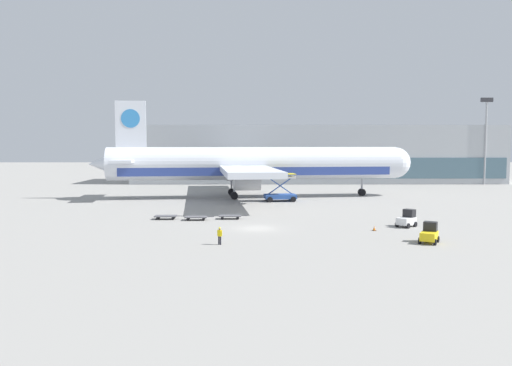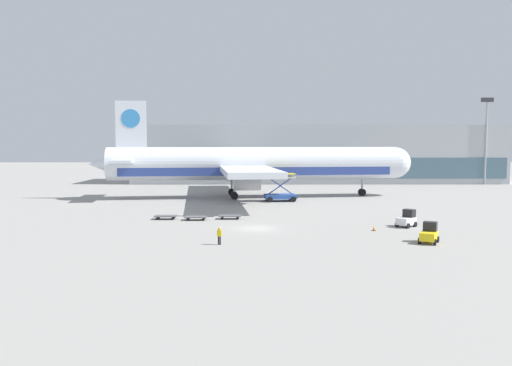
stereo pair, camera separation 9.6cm
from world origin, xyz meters
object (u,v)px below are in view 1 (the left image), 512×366
(baggage_tug_foreground, at_px, (429,234))
(baggage_dolly_second, at_px, (196,217))
(baggage_tug_mid, at_px, (407,219))
(scissor_lift_loader, at_px, (280,190))
(baggage_dolly_lead, at_px, (166,216))
(baggage_dolly_third, at_px, (230,216))
(traffic_cone_near, at_px, (374,228))
(airplane_main, at_px, (251,165))
(ground_crew_near, at_px, (220,234))
(light_mast, at_px, (486,134))

(baggage_tug_foreground, bearing_deg, baggage_dolly_second, 88.44)
(baggage_tug_mid, height_order, baggage_dolly_second, baggage_tug_mid)
(scissor_lift_loader, bearing_deg, baggage_tug_foreground, -76.79)
(baggage_dolly_lead, distance_m, baggage_dolly_third, 8.19)
(baggage_dolly_second, distance_m, traffic_cone_near, 22.04)
(traffic_cone_near, bearing_deg, baggage_dolly_lead, 160.96)
(baggage_dolly_second, bearing_deg, scissor_lift_loader, 59.15)
(baggage_tug_mid, relative_size, baggage_dolly_third, 0.74)
(airplane_main, xyz_separation_m, ground_crew_near, (-2.94, -42.28, -4.86))
(baggage_tug_foreground, height_order, baggage_dolly_lead, baggage_tug_foreground)
(scissor_lift_loader, xyz_separation_m, baggage_tug_foreground, (12.61, -35.17, -0.94))
(airplane_main, xyz_separation_m, baggage_tug_foreground, (17.43, -41.50, -4.96))
(baggage_tug_mid, relative_size, baggage_dolly_second, 0.74)
(baggage_dolly_lead, bearing_deg, light_mast, 38.15)
(baggage_tug_foreground, xyz_separation_m, baggage_dolly_second, (-24.36, 14.49, -0.49))
(airplane_main, bearing_deg, traffic_cone_near, -74.99)
(light_mast, distance_m, baggage_dolly_third, 79.68)
(airplane_main, bearing_deg, scissor_lift_loader, -59.24)
(baggage_tug_mid, xyz_separation_m, traffic_cone_near, (-4.44, -2.60, -0.61))
(baggage_tug_mid, distance_m, baggage_dolly_third, 21.70)
(airplane_main, height_order, ground_crew_near, airplane_main)
(baggage_dolly_second, bearing_deg, airplane_main, 74.36)
(traffic_cone_near, bearing_deg, scissor_lift_loader, 107.36)
(traffic_cone_near, bearing_deg, baggage_tug_foreground, -61.11)
(light_mast, height_order, baggage_dolly_lead, light_mast)
(light_mast, distance_m, scissor_lift_loader, 61.46)
(ground_crew_near, bearing_deg, baggage_dolly_second, -41.26)
(light_mast, distance_m, baggage_tug_mid, 71.17)
(traffic_cone_near, bearing_deg, ground_crew_near, -155.66)
(airplane_main, bearing_deg, light_mast, 20.30)
(baggage_tug_mid, xyz_separation_m, baggage_dolly_third, (-20.82, 6.09, -0.49))
(traffic_cone_near, bearing_deg, light_mast, 56.59)
(baggage_dolly_third, height_order, traffic_cone_near, traffic_cone_near)
(light_mast, height_order, baggage_dolly_third, light_mast)
(baggage_tug_foreground, distance_m, traffic_cone_near, 7.73)
(airplane_main, bearing_deg, ground_crew_near, -100.49)
(baggage_tug_foreground, bearing_deg, light_mast, 0.76)
(airplane_main, distance_m, baggage_dolly_second, 28.41)
(baggage_tug_foreground, height_order, baggage_dolly_third, baggage_tug_foreground)
(baggage_tug_mid, bearing_deg, traffic_cone_near, 167.23)
(ground_crew_near, relative_size, traffic_cone_near, 3.09)
(light_mast, distance_m, baggage_dolly_second, 83.43)
(baggage_dolly_lead, relative_size, baggage_dolly_third, 1.00)
(baggage_dolly_lead, distance_m, ground_crew_near, 17.87)
(airplane_main, bearing_deg, baggage_dolly_third, -102.38)
(airplane_main, relative_size, scissor_lift_loader, 10.53)
(light_mast, xyz_separation_m, baggage_dolly_lead, (-65.80, -54.04, -11.55))
(baggage_tug_mid, bearing_deg, ground_crew_near, 162.52)
(baggage_dolly_second, relative_size, traffic_cone_near, 6.83)
(scissor_lift_loader, height_order, baggage_tug_foreground, scissor_lift_loader)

